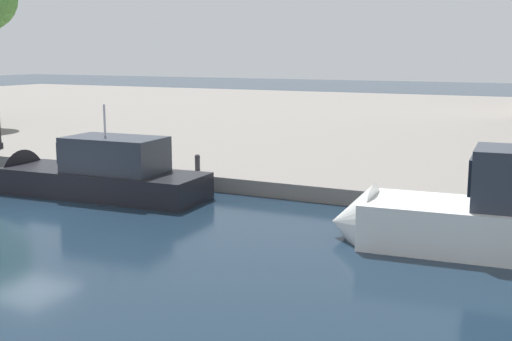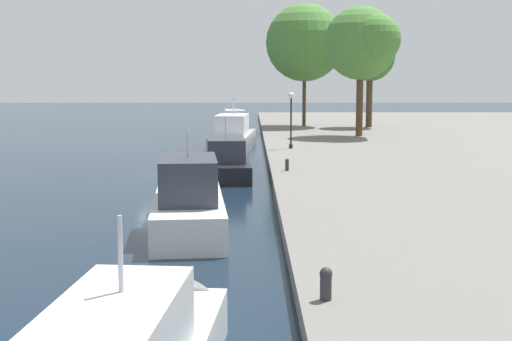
{
  "view_description": "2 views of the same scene",
  "coord_description": "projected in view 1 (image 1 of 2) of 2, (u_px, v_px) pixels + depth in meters",
  "views": [
    {
      "loc": [
        15.99,
        -15.25,
        5.29
      ],
      "look_at": [
        5.67,
        5.15,
        1.23
      ],
      "focal_mm": 46.5,
      "sensor_mm": 36.0,
      "label": 1
    },
    {
      "loc": [
        40.83,
        5.26,
        5.82
      ],
      "look_at": [
        5.52,
        5.55,
        1.08
      ],
      "focal_mm": 49.98,
      "sensor_mm": 36.0,
      "label": 2
    }
  ],
  "objects": [
    {
      "name": "ground_plane",
      "position": [
        28.0,
        219.0,
        21.43
      ],
      "size": [
        220.0,
        220.0,
        0.0
      ],
      "primitive_type": "plane",
      "color": "#142333"
    },
    {
      "name": "motor_yacht_3",
      "position": [
        502.0,
        223.0,
        17.57
      ],
      "size": [
        9.39,
        3.25,
        4.55
      ],
      "rotation": [
        0.0,
        0.0,
        3.23
      ],
      "color": "silver",
      "rests_on": "ground_plane"
    },
    {
      "name": "dock_promenade",
      "position": [
        358.0,
        119.0,
        51.16
      ],
      "size": [
        120.0,
        55.0,
        0.58
      ],
      "primitive_type": "cube",
      "color": "slate",
      "rests_on": "ground_plane"
    },
    {
      "name": "motor_yacht_2",
      "position": [
        90.0,
        179.0,
        24.98
      ],
      "size": [
        9.14,
        3.07,
        4.37
      ],
      "rotation": [
        0.0,
        0.0,
        3.2
      ],
      "color": "black",
      "rests_on": "ground_plane"
    },
    {
      "name": "mooring_bollard_0",
      "position": [
        197.0,
        162.0,
        26.82
      ],
      "size": [
        0.23,
        0.23,
        0.68
      ],
      "color": "#2D2D33",
      "rests_on": "dock_promenade"
    }
  ]
}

